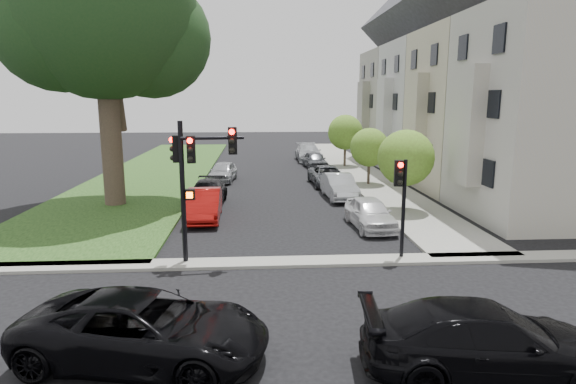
{
  "coord_description": "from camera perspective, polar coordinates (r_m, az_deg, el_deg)",
  "views": [
    {
      "loc": [
        -1.25,
        -14.17,
        5.75
      ],
      "look_at": [
        0.0,
        5.0,
        2.0
      ],
      "focal_mm": 30.0,
      "sensor_mm": 36.0,
      "label": 1
    }
  ],
  "objects": [
    {
      "name": "sidewalk_cross",
      "position": [
        17.19,
        0.66,
        -8.29
      ],
      "size": [
        60.0,
        1.0,
        0.12
      ],
      "primitive_type": "cube",
      "color": "gray",
      "rests_on": "ground"
    },
    {
      "name": "traffic_signal_main",
      "position": [
        16.7,
        -11.12,
        2.95
      ],
      "size": [
        2.45,
        0.64,
        5.01
      ],
      "color": "black",
      "rests_on": "ground"
    },
    {
      "name": "ground",
      "position": [
        15.34,
        1.24,
        -10.97
      ],
      "size": [
        140.0,
        140.0,
        0.0
      ],
      "primitive_type": "plane",
      "color": "black",
      "rests_on": "ground"
    },
    {
      "name": "car_parked_1",
      "position": [
        28.12,
        6.1,
        0.67
      ],
      "size": [
        1.73,
        4.42,
        1.43
      ],
      "primitive_type": "imported",
      "rotation": [
        0.0,
        0.0,
        0.05
      ],
      "color": "#999BA0",
      "rests_on": "ground"
    },
    {
      "name": "house_a",
      "position": [
        26.09,
        28.66,
        12.33
      ],
      "size": [
        7.7,
        7.55,
        15.97
      ],
      "color": "#BFB899",
      "rests_on": "ground"
    },
    {
      "name": "small_tree_a",
      "position": [
        24.84,
        13.78,
        3.94
      ],
      "size": [
        2.82,
        2.82,
        4.23
      ],
      "color": "#2A241B",
      "rests_on": "ground"
    },
    {
      "name": "small_tree_c",
      "position": [
        40.96,
        6.81,
        7.03
      ],
      "size": [
        2.94,
        2.94,
        4.42
      ],
      "color": "#2A241B",
      "rests_on": "ground"
    },
    {
      "name": "traffic_signal_secondary",
      "position": [
        17.42,
        13.24,
        0.16
      ],
      "size": [
        0.48,
        0.39,
        3.65
      ],
      "color": "black",
      "rests_on": "ground"
    },
    {
      "name": "car_parked_3",
      "position": [
        40.32,
        3.2,
        3.81
      ],
      "size": [
        2.0,
        4.14,
        1.36
      ],
      "primitive_type": "imported",
      "rotation": [
        0.0,
        0.0,
        0.1
      ],
      "color": "#3F4247",
      "rests_on": "ground"
    },
    {
      "name": "car_parked_7",
      "position": [
        34.07,
        -7.72,
        2.4
      ],
      "size": [
        2.05,
        4.2,
        1.38
      ],
      "primitive_type": "imported",
      "rotation": [
        0.0,
        0.0,
        -0.11
      ],
      "color": "#999BA0",
      "rests_on": "ground"
    },
    {
      "name": "small_tree_b",
      "position": [
        32.4,
        9.62,
        5.23
      ],
      "size": [
        2.56,
        2.56,
        3.84
      ],
      "color": "#2A241B",
      "rests_on": "ground"
    },
    {
      "name": "sidewalk_right",
      "position": [
        39.41,
        8.03,
        2.64
      ],
      "size": [
        3.5,
        44.0,
        0.12
      ],
      "primitive_type": "cube",
      "color": "gray",
      "rests_on": "ground"
    },
    {
      "name": "car_parked_6",
      "position": [
        26.56,
        -9.55,
        -0.14
      ],
      "size": [
        2.07,
        4.68,
        1.34
      ],
      "primitive_type": "imported",
      "rotation": [
        0.0,
        0.0,
        -0.04
      ],
      "color": "black",
      "rests_on": "ground"
    },
    {
      "name": "car_parked_0",
      "position": [
        21.9,
        9.7,
        -2.47
      ],
      "size": [
        1.88,
        4.15,
        1.38
      ],
      "primitive_type": "imported",
      "rotation": [
        0.0,
        0.0,
        0.06
      ],
      "color": "silver",
      "rests_on": "ground"
    },
    {
      "name": "house_c",
      "position": [
        39.63,
        16.88,
        12.29
      ],
      "size": [
        7.7,
        7.55,
        15.97
      ],
      "color": "silver",
      "rests_on": "ground"
    },
    {
      "name": "car_parked_2",
      "position": [
        32.36,
        4.74,
        1.93
      ],
      "size": [
        2.39,
        4.76,
        1.29
      ],
      "primitive_type": "imported",
      "rotation": [
        0.0,
        0.0,
        0.05
      ],
      "color": "#3F4247",
      "rests_on": "ground"
    },
    {
      "name": "grass_strip",
      "position": [
        39.36,
        -15.06,
        2.35
      ],
      "size": [
        8.0,
        44.0,
        0.12
      ],
      "primitive_type": "cube",
      "color": "black",
      "rests_on": "ground"
    },
    {
      "name": "house_d",
      "position": [
        46.74,
        13.62,
        12.19
      ],
      "size": [
        7.7,
        7.55,
        15.97
      ],
      "color": "gray",
      "rests_on": "ground"
    },
    {
      "name": "car_cross_far",
      "position": [
        11.34,
        22.53,
        -15.93
      ],
      "size": [
        5.45,
        2.62,
        1.53
      ],
      "primitive_type": "imported",
      "rotation": [
        0.0,
        0.0,
        1.48
      ],
      "color": "black",
      "rests_on": "ground"
    },
    {
      "name": "car_parked_5",
      "position": [
        23.4,
        -9.94,
        -1.51
      ],
      "size": [
        1.66,
        4.48,
        1.46
      ],
      "primitive_type": "imported",
      "rotation": [
        0.0,
        0.0,
        0.03
      ],
      "color": "maroon",
      "rests_on": "ground"
    },
    {
      "name": "car_cross_near",
      "position": [
        11.45,
        -16.63,
        -15.26
      ],
      "size": [
        5.88,
        3.57,
        1.52
      ],
      "primitive_type": "imported",
      "rotation": [
        0.0,
        0.0,
        1.37
      ],
      "color": "black",
      "rests_on": "ground"
    },
    {
      "name": "eucalyptus",
      "position": [
        27.6,
        -21.34,
        19.85
      ],
      "size": [
        10.66,
        9.68,
        15.1
      ],
      "color": "#2A241B",
      "rests_on": "ground"
    },
    {
      "name": "car_parked_4",
      "position": [
        44.88,
        2.44,
        4.68
      ],
      "size": [
        2.27,
        5.43,
        1.57
      ],
      "primitive_type": "imported",
      "rotation": [
        0.0,
        0.0,
        0.01
      ],
      "color": "#999BA0",
      "rests_on": "ground"
    },
    {
      "name": "house_b",
      "position": [
        32.7,
        21.56,
        12.37
      ],
      "size": [
        7.7,
        7.55,
        15.97
      ],
      "color": "gray",
      "rests_on": "ground"
    }
  ]
}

